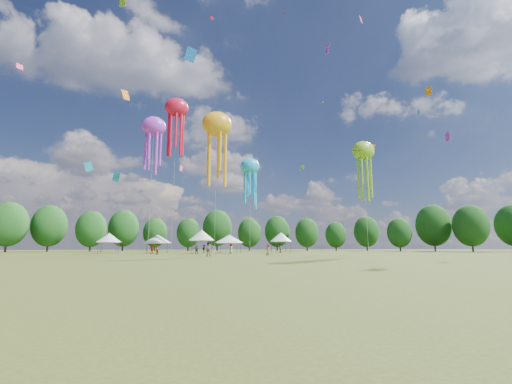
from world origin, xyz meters
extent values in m
plane|color=#384416|center=(0.00, 0.00, 0.00)|extent=(300.00, 300.00, 0.00)
imported|color=gray|center=(-6.17, 30.84, 0.88)|extent=(0.87, 0.69, 1.75)
imported|color=gray|center=(0.08, 48.21, 0.92)|extent=(0.65, 0.94, 1.85)
imported|color=gray|center=(10.81, 52.32, 0.86)|extent=(0.76, 0.92, 1.72)
imported|color=gray|center=(-3.80, 57.60, 0.80)|extent=(1.19, 0.98, 1.60)
imported|color=gray|center=(-13.77, 50.28, 0.81)|extent=(0.96, 0.43, 1.61)
imported|color=gray|center=(-5.98, 49.51, 0.82)|extent=(1.59, 0.98, 1.64)
imported|color=gray|center=(-12.72, 42.94, 0.84)|extent=(0.64, 0.73, 1.69)
imported|color=gray|center=(3.75, 37.02, 0.80)|extent=(0.91, 0.91, 1.60)
cylinder|color=#47474C|center=(-23.58, 55.92, 1.01)|extent=(0.08, 0.08, 2.02)
cylinder|color=#47474C|center=(-23.58, 59.09, 1.01)|extent=(0.08, 0.08, 2.02)
cylinder|color=#47474C|center=(-20.41, 55.92, 1.01)|extent=(0.08, 0.08, 2.02)
cylinder|color=#47474C|center=(-20.41, 59.09, 1.01)|extent=(0.08, 0.08, 2.02)
cube|color=white|center=(-21.99, 57.51, 2.07)|extent=(3.57, 3.57, 0.10)
cone|color=white|center=(-21.99, 57.51, 2.99)|extent=(4.64, 4.64, 1.73)
cylinder|color=#47474C|center=(-14.89, 55.00, 0.94)|extent=(0.08, 0.08, 1.88)
cylinder|color=#47474C|center=(-14.89, 58.78, 0.94)|extent=(0.08, 0.08, 1.88)
cylinder|color=#47474C|center=(-11.11, 55.00, 0.94)|extent=(0.08, 0.08, 1.88)
cylinder|color=#47474C|center=(-11.11, 58.78, 0.94)|extent=(0.08, 0.08, 1.88)
cube|color=white|center=(-13.00, 56.89, 1.93)|extent=(4.18, 4.18, 0.10)
cone|color=white|center=(-13.00, 56.89, 2.79)|extent=(5.44, 5.44, 1.61)
cylinder|color=#47474C|center=(-6.55, 50.61, 1.17)|extent=(0.08, 0.08, 2.34)
cylinder|color=#47474C|center=(-6.55, 53.97, 1.17)|extent=(0.08, 0.08, 2.34)
cylinder|color=#47474C|center=(-3.19, 50.61, 1.17)|extent=(0.08, 0.08, 2.34)
cylinder|color=#47474C|center=(-3.19, 53.97, 1.17)|extent=(0.08, 0.08, 2.34)
cube|color=white|center=(-4.87, 52.29, 2.39)|extent=(3.76, 3.76, 0.10)
cone|color=white|center=(-4.87, 52.29, 3.44)|extent=(4.89, 4.89, 2.01)
cylinder|color=#47474C|center=(-0.98, 53.48, 0.97)|extent=(0.08, 0.08, 1.94)
cylinder|color=#47474C|center=(-0.98, 57.50, 0.97)|extent=(0.08, 0.08, 1.94)
cylinder|color=#47474C|center=(3.04, 53.48, 0.97)|extent=(0.08, 0.08, 1.94)
cylinder|color=#47474C|center=(3.04, 57.50, 0.97)|extent=(0.08, 0.08, 1.94)
cube|color=white|center=(1.03, 55.49, 1.99)|extent=(4.42, 4.42, 0.10)
cone|color=white|center=(1.03, 55.49, 2.87)|extent=(5.74, 5.74, 1.66)
cylinder|color=#47474C|center=(11.22, 56.13, 1.15)|extent=(0.08, 0.08, 2.29)
cylinder|color=#47474C|center=(11.22, 59.37, 1.15)|extent=(0.08, 0.08, 2.29)
cylinder|color=#47474C|center=(14.46, 56.13, 1.15)|extent=(0.08, 0.08, 2.29)
cylinder|color=#47474C|center=(14.46, 59.37, 1.15)|extent=(0.08, 0.08, 2.29)
cube|color=white|center=(12.84, 57.75, 2.34)|extent=(3.64, 3.64, 0.10)
cone|color=white|center=(12.84, 57.75, 3.38)|extent=(4.73, 4.73, 1.97)
ellipsoid|color=#B633E3|center=(-13.82, 37.24, 18.96)|extent=(3.52, 2.46, 2.99)
cylinder|color=beige|center=(-13.82, 37.24, 9.48)|extent=(0.03, 0.03, 18.96)
ellipsoid|color=#F4A919|center=(-2.97, 47.87, 24.15)|extent=(5.63, 3.94, 4.78)
cylinder|color=beige|center=(-2.97, 47.87, 12.07)|extent=(0.03, 0.03, 24.15)
ellipsoid|color=#81C220|center=(14.61, 26.89, 14.37)|extent=(3.22, 2.26, 2.74)
cylinder|color=beige|center=(14.61, 26.89, 7.19)|extent=(0.03, 0.03, 14.37)
ellipsoid|color=red|center=(-10.52, 44.15, 25.10)|extent=(4.03, 2.82, 3.43)
cylinder|color=beige|center=(-10.52, 44.15, 12.55)|extent=(0.03, 0.03, 25.10)
ellipsoid|color=#1CB1EF|center=(-0.16, 32.72, 12.67)|extent=(2.76, 1.93, 2.34)
cylinder|color=beige|center=(-0.16, 32.72, 6.33)|extent=(0.03, 0.03, 12.67)
cube|color=red|center=(5.12, 32.08, 37.83)|extent=(0.34, 1.09, 1.18)
cube|color=orange|center=(4.75, 54.78, 18.91)|extent=(0.97, 1.49, 1.76)
cube|color=#F4A919|center=(24.83, 59.75, 36.46)|extent=(0.36, 0.84, 0.97)
cube|color=blue|center=(1.88, 48.56, 16.12)|extent=(0.79, 1.19, 1.36)
cube|color=#FD4A79|center=(23.90, 39.94, 45.28)|extent=(1.19, 0.83, 1.58)
cube|color=red|center=(-3.29, 56.78, 52.46)|extent=(0.71, 0.18, 0.91)
cube|color=orange|center=(32.56, 33.55, 28.47)|extent=(0.58, 1.41, 1.63)
cube|color=blue|center=(-8.64, 39.97, 32.89)|extent=(2.24, 0.87, 2.50)
cube|color=#1CB1EF|center=(-22.48, 65.02, 16.43)|extent=(1.88, 1.48, 2.50)
cube|color=#FD4A79|center=(-30.06, 32.21, 23.54)|extent=(0.83, 0.85, 0.91)
cube|color=#B633E3|center=(17.37, 41.80, 39.05)|extent=(0.32, 1.95, 2.28)
cube|color=orange|center=(27.48, 44.80, 20.81)|extent=(2.25, 1.36, 2.38)
cube|color=#81C220|center=(23.26, 69.74, 22.20)|extent=(0.60, 1.14, 1.49)
cube|color=blue|center=(31.16, 34.77, 24.86)|extent=(0.35, 0.67, 0.90)
cube|color=#1CB1EF|center=(-28.14, 64.88, 18.29)|extent=(1.90, 1.02, 2.31)
cube|color=#FD4A79|center=(-8.98, 56.28, 17.11)|extent=(0.73, 0.96, 1.36)
cube|color=#B633E3|center=(30.34, 28.10, 18.18)|extent=(0.37, 1.33, 1.63)
cube|color=orange|center=(-16.95, 28.55, 19.66)|extent=(1.03, 0.80, 1.40)
cube|color=#F4A919|center=(-2.96, 58.64, 16.38)|extent=(0.80, 1.32, 1.75)
cylinder|color=#38281C|center=(-47.17, 78.19, 1.68)|extent=(0.44, 0.44, 3.36)
ellipsoid|color=#1A4818|center=(-47.17, 78.19, 6.51)|extent=(8.40, 8.40, 10.51)
cylinder|color=#38281C|center=(-40.68, 85.49, 1.71)|extent=(0.44, 0.44, 3.41)
ellipsoid|color=#1A4818|center=(-40.68, 85.49, 6.61)|extent=(8.53, 8.53, 10.66)
cylinder|color=#38281C|center=(-30.60, 85.02, 1.53)|extent=(0.44, 0.44, 3.07)
ellipsoid|color=#1A4818|center=(-30.60, 85.02, 5.94)|extent=(7.66, 7.66, 9.58)
cylinder|color=#38281C|center=(-23.51, 93.33, 1.72)|extent=(0.44, 0.44, 3.43)
ellipsoid|color=#1A4818|center=(-23.51, 93.33, 6.65)|extent=(8.58, 8.58, 10.73)
cylinder|color=#38281C|center=(-14.76, 98.96, 1.47)|extent=(0.44, 0.44, 2.95)
ellipsoid|color=#1A4818|center=(-14.76, 98.96, 5.71)|extent=(7.37, 7.37, 9.21)
cylinder|color=#38281C|center=(-4.70, 95.06, 1.45)|extent=(0.44, 0.44, 2.89)
ellipsoid|color=#1A4818|center=(-4.70, 95.06, 5.61)|extent=(7.23, 7.23, 9.04)
cylinder|color=#38281C|center=(4.91, 99.49, 1.92)|extent=(0.44, 0.44, 3.84)
ellipsoid|color=#1A4818|center=(4.91, 99.49, 7.44)|extent=(9.60, 9.60, 11.99)
cylinder|color=#38281C|center=(13.19, 88.44, 1.42)|extent=(0.44, 0.44, 2.84)
ellipsoid|color=#1A4818|center=(13.19, 88.44, 5.51)|extent=(7.11, 7.11, 8.89)
cylinder|color=#38281C|center=(22.93, 91.04, 1.58)|extent=(0.44, 0.44, 3.16)
ellipsoid|color=#1A4818|center=(22.93, 91.04, 6.13)|extent=(7.91, 7.91, 9.88)
cylinder|color=#38281C|center=(30.69, 85.29, 1.44)|extent=(0.44, 0.44, 2.88)
ellipsoid|color=#1A4818|center=(30.69, 85.29, 5.59)|extent=(7.21, 7.21, 9.01)
cylinder|color=#38281C|center=(41.52, 87.24, 1.31)|extent=(0.44, 0.44, 2.63)
ellipsoid|color=#1A4818|center=(41.52, 87.24, 5.09)|extent=(6.57, 6.57, 8.22)
cylinder|color=#38281C|center=(50.52, 83.73, 1.56)|extent=(0.44, 0.44, 3.13)
ellipsoid|color=#1A4818|center=(50.52, 83.73, 6.06)|extent=(7.81, 7.81, 9.77)
cylinder|color=#38281C|center=(53.64, 71.81, 1.36)|extent=(0.44, 0.44, 2.72)
ellipsoid|color=#1A4818|center=(53.64, 71.81, 5.27)|extent=(6.80, 6.80, 8.50)
cylinder|color=#38281C|center=(62.96, 68.92, 1.90)|extent=(0.44, 0.44, 3.81)
ellipsoid|color=#1A4818|center=(62.96, 68.92, 7.38)|extent=(9.52, 9.52, 11.90)
cylinder|color=#38281C|center=(66.57, 59.80, 1.76)|extent=(0.44, 0.44, 3.51)
ellipsoid|color=#1A4818|center=(66.57, 59.80, 6.80)|extent=(8.78, 8.78, 10.97)
camera|label=1|loc=(-11.46, -13.93, 1.20)|focal=24.09mm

